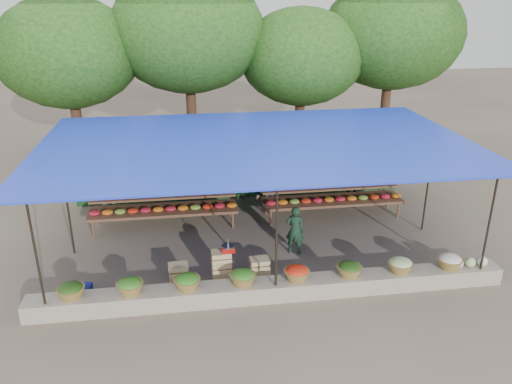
{
  "coord_description": "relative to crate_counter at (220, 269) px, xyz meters",
  "views": [
    {
      "loc": [
        -1.77,
        -12.05,
        6.33
      ],
      "look_at": [
        0.02,
        0.2,
        1.36
      ],
      "focal_mm": 35.0,
      "sensor_mm": 36.0,
      "label": 1
    }
  ],
  "objects": [
    {
      "name": "ground",
      "position": [
        1.13,
        1.89,
        -0.31
      ],
      "size": [
        60.0,
        60.0,
        0.0
      ],
      "primitive_type": "plane",
      "color": "brown",
      "rests_on": "ground"
    },
    {
      "name": "blue_crate_back",
      "position": [
        -3.15,
        -0.25,
        -0.16
      ],
      "size": [
        0.54,
        0.43,
        0.29
      ],
      "primitive_type": "cube",
      "rotation": [
        0.0,
        0.0,
        -0.16
      ],
      "color": "navy",
      "rests_on": "ground"
    },
    {
      "name": "crate_counter",
      "position": [
        0.0,
        0.0,
        0.0
      ],
      "size": [
        2.37,
        0.36,
        0.77
      ],
      "color": "tan",
      "rests_on": "ground"
    },
    {
      "name": "customer_right",
      "position": [
        4.45,
        3.93,
        0.51
      ],
      "size": [
        1.01,
        0.89,
        1.64
      ],
      "primitive_type": "imported",
      "rotation": [
        0.0,
        0.0,
        -0.63
      ],
      "color": "slate",
      "rests_on": "ground"
    },
    {
      "name": "tree_row",
      "position": [
        1.63,
        7.98,
        4.39
      ],
      "size": [
        16.51,
        5.5,
        7.12
      ],
      "color": "#331E12",
      "rests_on": "ground"
    },
    {
      "name": "fruit_table_left",
      "position": [
        -1.36,
        3.24,
        0.3
      ],
      "size": [
        4.21,
        0.95,
        0.93
      ],
      "color": "#472D1C",
      "rests_on": "ground"
    },
    {
      "name": "stone_curb",
      "position": [
        1.13,
        -0.86,
        -0.11
      ],
      "size": [
        10.6,
        0.55,
        0.4
      ],
      "primitive_type": "cube",
      "color": "gray",
      "rests_on": "ground"
    },
    {
      "name": "netting_backdrop",
      "position": [
        1.13,
        5.04,
        0.94
      ],
      "size": [
        10.6,
        0.06,
        2.5
      ],
      "primitive_type": "cube",
      "color": "#163F1B",
      "rests_on": "ground"
    },
    {
      "name": "customer_left",
      "position": [
        -2.93,
        3.99,
        0.49
      ],
      "size": [
        0.88,
        0.74,
        1.61
      ],
      "primitive_type": "imported",
      "rotation": [
        0.0,
        0.0,
        0.18
      ],
      "color": "slate",
      "rests_on": "ground"
    },
    {
      "name": "customer_mid",
      "position": [
        1.85,
        3.81,
        0.55
      ],
      "size": [
        1.27,
        1.07,
        1.71
      ],
      "primitive_type": "imported",
      "rotation": [
        0.0,
        0.0,
        0.47
      ],
      "color": "slate",
      "rests_on": "ground"
    },
    {
      "name": "fruit_table_right",
      "position": [
        3.64,
        3.24,
        0.3
      ],
      "size": [
        4.21,
        0.95,
        0.93
      ],
      "color": "#472D1C",
      "rests_on": "ground"
    },
    {
      "name": "blue_crate_front",
      "position": [
        -3.24,
        -0.26,
        -0.17
      ],
      "size": [
        0.58,
        0.51,
        0.29
      ],
      "primitive_type": "cube",
      "rotation": [
        0.0,
        0.0,
        -0.42
      ],
      "color": "navy",
      "rests_on": "ground"
    },
    {
      "name": "vendor_seated",
      "position": [
        2.01,
        1.08,
        0.34
      ],
      "size": [
        0.56,
        0.47,
        1.31
      ],
      "primitive_type": "imported",
      "rotation": [
        0.0,
        0.0,
        2.75
      ],
      "color": "#16311F",
      "rests_on": "ground"
    },
    {
      "name": "weighing_scale",
      "position": [
        0.2,
        0.0,
        0.54
      ],
      "size": [
        0.31,
        0.31,
        0.33
      ],
      "color": "#B7150E",
      "rests_on": "crate_counter"
    },
    {
      "name": "produce_baskets",
      "position": [
        1.03,
        -0.86,
        0.25
      ],
      "size": [
        8.98,
        0.58,
        0.34
      ],
      "color": "brown",
      "rests_on": "stone_curb"
    },
    {
      "name": "stall_canopy",
      "position": [
        1.13,
        1.95,
        2.37
      ],
      "size": [
        10.8,
        6.6,
        2.82
      ],
      "color": "black",
      "rests_on": "ground"
    }
  ]
}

